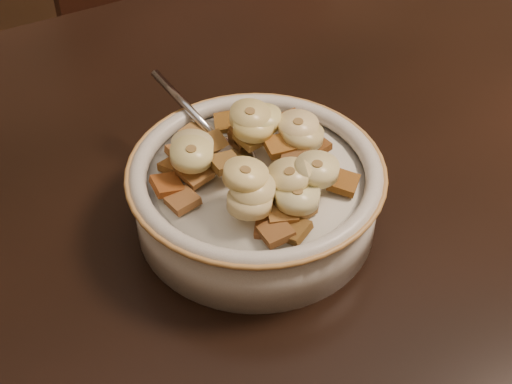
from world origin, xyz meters
name	(u,v)px	position (x,y,z in m)	size (l,w,h in m)	color
table	(388,254)	(0.00, 0.00, 0.73)	(1.40, 0.90, 0.04)	black
chair	(262,96)	(0.15, 0.49, 0.52)	(0.46, 0.46, 1.05)	black
cereal_bowl	(256,200)	(-0.08, 0.06, 0.77)	(0.18, 0.18, 0.04)	silver
milk	(256,178)	(-0.08, 0.06, 0.79)	(0.15, 0.15, 0.00)	beige
spoon	(232,154)	(-0.09, 0.09, 0.80)	(0.03, 0.04, 0.01)	#AAADB4
cereal_square_0	(298,208)	(-0.08, 0.02, 0.80)	(0.02, 0.02, 0.01)	#9D6D38
cereal_square_1	(262,195)	(-0.10, 0.03, 0.81)	(0.02, 0.02, 0.01)	brown
cereal_square_2	(246,133)	(-0.07, 0.10, 0.81)	(0.02, 0.02, 0.01)	brown
cereal_square_3	(227,122)	(-0.08, 0.13, 0.80)	(0.02, 0.02, 0.01)	olive
cereal_square_4	(295,157)	(-0.06, 0.05, 0.81)	(0.02, 0.02, 0.01)	brown
cereal_square_5	(270,227)	(-0.10, 0.01, 0.80)	(0.02, 0.02, 0.01)	#9D6234
cereal_square_6	(195,173)	(-0.13, 0.08, 0.81)	(0.02, 0.02, 0.01)	brown
cereal_square_7	(344,182)	(-0.03, 0.02, 0.80)	(0.02, 0.02, 0.01)	brown
cereal_square_8	(314,146)	(-0.03, 0.07, 0.80)	(0.02, 0.02, 0.01)	brown
cereal_square_9	(195,134)	(-0.11, 0.12, 0.80)	(0.02, 0.02, 0.01)	brown
cereal_square_10	(205,166)	(-0.12, 0.08, 0.81)	(0.02, 0.02, 0.01)	brown
cereal_square_11	(251,137)	(-0.07, 0.09, 0.81)	(0.02, 0.02, 0.01)	olive
cereal_square_12	(245,132)	(-0.07, 0.10, 0.81)	(0.02, 0.02, 0.01)	brown
cereal_square_13	(182,152)	(-0.12, 0.11, 0.80)	(0.02, 0.02, 0.01)	brown
cereal_square_14	(293,230)	(-0.09, 0.00, 0.80)	(0.02, 0.02, 0.01)	brown
cereal_square_15	(176,166)	(-0.13, 0.10, 0.80)	(0.02, 0.02, 0.01)	#8E5417
cereal_square_16	(276,232)	(-0.10, 0.00, 0.80)	(0.02, 0.02, 0.01)	brown
cereal_square_17	(213,144)	(-0.10, 0.11, 0.80)	(0.02, 0.02, 0.01)	brown
cereal_square_18	(182,200)	(-0.14, 0.06, 0.80)	(0.02, 0.02, 0.01)	brown
cereal_square_19	(282,213)	(-0.09, 0.01, 0.80)	(0.02, 0.02, 0.01)	brown
cereal_square_20	(290,121)	(-0.03, 0.10, 0.80)	(0.02, 0.02, 0.01)	brown
cereal_square_21	(167,185)	(-0.15, 0.08, 0.80)	(0.02, 0.02, 0.01)	brown
cereal_square_22	(279,146)	(-0.06, 0.07, 0.81)	(0.02, 0.02, 0.01)	brown
cereal_square_23	(225,163)	(-0.11, 0.07, 0.81)	(0.02, 0.02, 0.01)	brown
banana_slice_0	(249,202)	(-0.11, 0.02, 0.81)	(0.03, 0.03, 0.01)	beige
banana_slice_1	(252,190)	(-0.10, 0.03, 0.82)	(0.03, 0.03, 0.01)	#DEC486
banana_slice_2	(192,154)	(-0.13, 0.08, 0.82)	(0.03, 0.03, 0.01)	beige
banana_slice_3	(303,135)	(-0.04, 0.07, 0.81)	(0.03, 0.03, 0.01)	tan
banana_slice_4	(298,127)	(-0.04, 0.08, 0.82)	(0.03, 0.03, 0.01)	#FFE092
banana_slice_5	(246,175)	(-0.10, 0.04, 0.82)	(0.03, 0.03, 0.01)	#FAD67E
banana_slice_6	(254,126)	(-0.07, 0.09, 0.82)	(0.03, 0.03, 0.01)	#E5D472
banana_slice_7	(261,119)	(-0.06, 0.10, 0.82)	(0.03, 0.03, 0.01)	#E1D779
banana_slice_8	(317,169)	(-0.06, 0.03, 0.82)	(0.03, 0.03, 0.01)	#FFEE95
banana_slice_9	(289,177)	(-0.08, 0.03, 0.82)	(0.03, 0.03, 0.01)	#E5C970
banana_slice_10	(192,147)	(-0.12, 0.09, 0.82)	(0.03, 0.03, 0.01)	beige
banana_slice_11	(250,116)	(-0.07, 0.10, 0.82)	(0.03, 0.03, 0.01)	#E1D777
banana_slice_12	(297,196)	(-0.08, 0.02, 0.81)	(0.03, 0.03, 0.01)	beige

